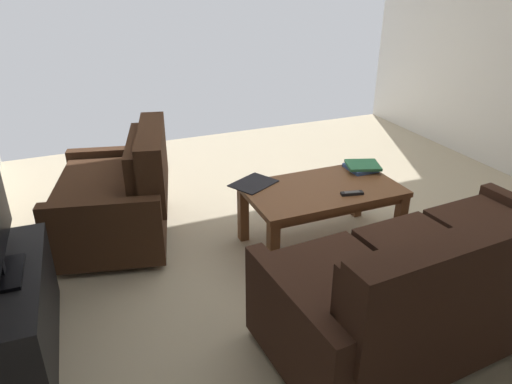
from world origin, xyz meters
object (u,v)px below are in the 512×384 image
coffee_table (322,196)px  sofa_main (438,284)px  tv_stand (13,317)px  book_stack (362,166)px  loose_magazine (253,183)px  tv_remote (352,193)px  loveseat_near (121,195)px

coffee_table → sofa_main: bearing=94.3°
coffee_table → tv_stand: size_ratio=1.06×
book_stack → loose_magazine: book_stack is taller
coffee_table → tv_remote: 0.24m
tv_remote → loveseat_near: bearing=-30.3°
loose_magazine → tv_stand: bearing=-96.4°
loveseat_near → book_stack: 1.89m
tv_stand → book_stack: (-2.53, -0.57, 0.24)m
tv_remote → loose_magazine: size_ratio=0.52×
loveseat_near → book_stack: loveseat_near is taller
loveseat_near → coffee_table: bearing=153.2°
sofa_main → loveseat_near: 2.33m
coffee_table → tv_stand: 2.12m
loveseat_near → book_stack: bearing=164.2°
sofa_main → loveseat_near: sofa_main is taller
tv_remote → loose_magazine: 0.72m
coffee_table → tv_stand: bearing=10.8°
tv_remote → book_stack: bearing=-131.6°
coffee_table → book_stack: size_ratio=3.63×
sofa_main → book_stack: size_ratio=6.23×
coffee_table → tv_remote: tv_remote is taller
sofa_main → tv_stand: bearing=-18.9°
tv_stand → loose_magazine: (-1.64, -0.64, 0.22)m
loveseat_near → loose_magazine: loveseat_near is taller
sofa_main → coffee_table: size_ratio=1.71×
tv_stand → tv_remote: tv_stand is taller
sofa_main → loveseat_near: (1.44, -1.82, -0.01)m
coffee_table → loose_magazine: 0.51m
loveseat_near → book_stack: (-1.81, 0.51, 0.14)m
tv_remote → loose_magazine: tv_remote is taller
tv_stand → tv_remote: 2.23m
loveseat_near → book_stack: size_ratio=4.09×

